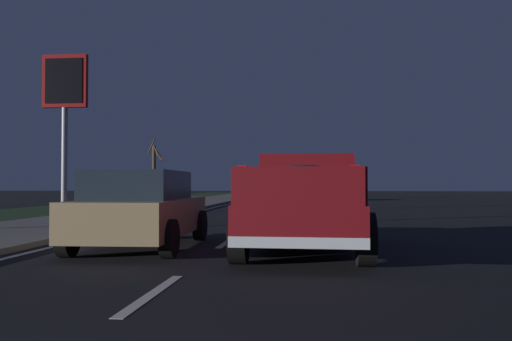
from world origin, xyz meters
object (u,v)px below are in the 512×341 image
Objects in this scene: pickup_truck at (306,200)px; sedan_black at (264,191)px; gas_price_sign at (65,95)px; sedan_tan at (142,209)px; bare_tree_far at (154,170)px.

sedan_black is at bearing 6.54° from pickup_truck.
sedan_black is 20.12m from gas_price_sign.
gas_price_sign reaches higher than sedan_tan.
gas_price_sign is at bearing 31.83° from sedan_tan.
pickup_truck is 29.74m from sedan_black.
sedan_tan is (-29.45, -0.11, 0.00)m from sedan_black.
sedan_tan is at bearing -179.78° from sedan_black.
gas_price_sign is at bearing 42.37° from pickup_truck.
bare_tree_far reaches higher than pickup_truck.
pickup_truck is at bearing -158.43° from bare_tree_far.
pickup_truck is at bearing -173.46° from sedan_black.
sedan_tan is 31.05m from bare_tree_far.
sedan_black is 0.66× the size of gas_price_sign.
sedan_tan is 0.67× the size of gas_price_sign.
gas_price_sign is 1.38× the size of bare_tree_far.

